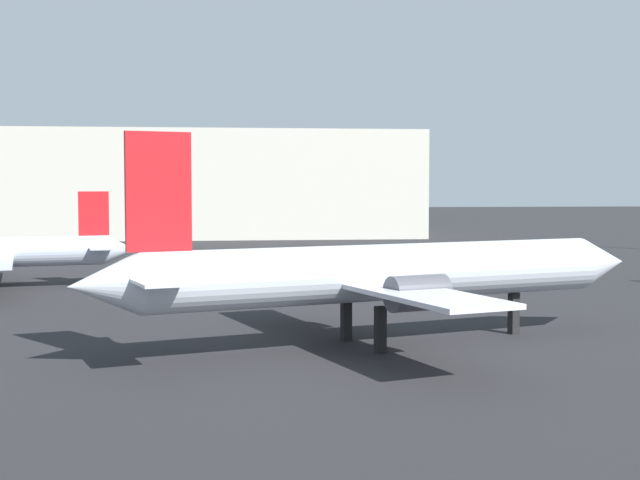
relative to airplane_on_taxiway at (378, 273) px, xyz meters
name	(u,v)px	position (x,y,z in m)	size (l,w,h in m)	color
airplane_on_taxiway	(378,273)	(0.00, 0.00, 0.00)	(29.77, 20.95, 10.19)	silver
terminal_building	(202,184)	(-10.15, 94.30, 4.38)	(65.80, 22.04, 15.93)	beige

